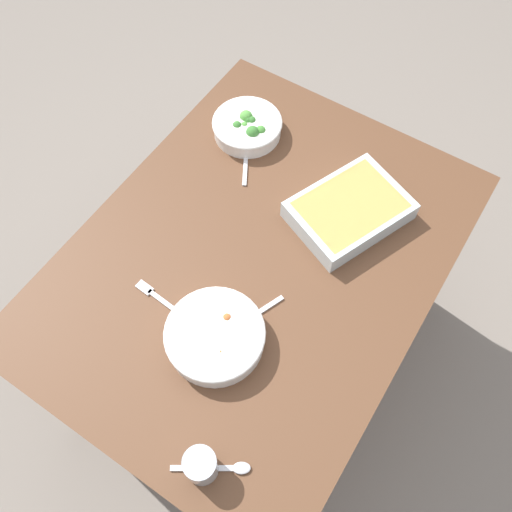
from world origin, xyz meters
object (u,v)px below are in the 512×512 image
object	(u,v)px
spoon_by_stew	(246,321)
spoon_by_broccoli	(246,154)
stew_bowl	(215,336)
spoon_spare	(222,468)
baking_dish	(349,210)
fork_on_table	(160,299)
broccoli_bowl	(247,126)
drink_cup	(201,466)

from	to	relation	value
spoon_by_stew	spoon_by_broccoli	distance (m)	0.53
stew_bowl	spoon_spare	distance (m)	0.30
baking_dish	fork_on_table	xyz separation A→B (m)	(-0.48, 0.28, -0.03)
stew_bowl	spoon_by_broccoli	xyz separation A→B (m)	(0.52, 0.26, -0.03)
fork_on_table	spoon_spare	bearing A→B (deg)	-124.12
broccoli_bowl	fork_on_table	xyz separation A→B (m)	(-0.58, -0.12, -0.03)
broccoli_bowl	drink_cup	xyz separation A→B (m)	(-0.85, -0.44, 0.01)
spoon_by_stew	fork_on_table	size ratio (longest dim) A/B	0.95
spoon_by_broccoli	fork_on_table	xyz separation A→B (m)	(-0.51, -0.07, -0.00)
spoon_by_broccoli	spoon_spare	bearing A→B (deg)	-149.89
spoon_spare	fork_on_table	size ratio (longest dim) A/B	0.88
drink_cup	spoon_spare	bearing A→B (deg)	-57.06
broccoli_bowl	spoon_spare	size ratio (longest dim) A/B	1.33
spoon_by_stew	spoon_spare	xyz separation A→B (m)	(-0.31, -0.15, 0.00)
stew_bowl	broccoli_bowl	world-z (taller)	broccoli_bowl
spoon_by_broccoli	spoon_spare	xyz separation A→B (m)	(-0.75, -0.44, 0.00)
spoon_by_stew	fork_on_table	distance (m)	0.23
baking_dish	drink_cup	xyz separation A→B (m)	(-0.75, -0.05, 0.00)
baking_dish	drink_cup	world-z (taller)	drink_cup
spoon_by_stew	spoon_spare	distance (m)	0.35
baking_dish	spoon_by_broccoli	size ratio (longest dim) A/B	2.26
stew_bowl	spoon_spare	world-z (taller)	stew_bowl
drink_cup	baking_dish	bearing A→B (deg)	3.58
stew_bowl	spoon_by_broccoli	distance (m)	0.58
broccoli_bowl	baking_dish	distance (m)	0.41
drink_cup	fork_on_table	xyz separation A→B (m)	(0.27, 0.33, -0.04)
broccoli_bowl	fork_on_table	bearing A→B (deg)	-168.55
fork_on_table	baking_dish	bearing A→B (deg)	-30.21
drink_cup	spoon_spare	size ratio (longest dim) A/B	0.54
stew_bowl	fork_on_table	bearing A→B (deg)	85.95
drink_cup	spoon_spare	distance (m)	0.05
spoon_spare	spoon_by_broccoli	bearing A→B (deg)	30.11
baking_dish	spoon_by_broccoli	xyz separation A→B (m)	(0.03, 0.35, -0.03)
drink_cup	broccoli_bowl	bearing A→B (deg)	27.57
broccoli_bowl	baking_dish	size ratio (longest dim) A/B	0.58
spoon_by_broccoli	drink_cup	bearing A→B (deg)	-152.72
baking_dish	drink_cup	size ratio (longest dim) A/B	4.25
drink_cup	spoon_by_broccoli	size ratio (longest dim) A/B	0.53
spoon_by_broccoli	fork_on_table	distance (m)	0.51
broccoli_bowl	spoon_by_stew	xyz separation A→B (m)	(-0.51, -0.33, -0.03)
stew_bowl	fork_on_table	distance (m)	0.19
spoon_by_stew	spoon_by_broccoli	world-z (taller)	same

